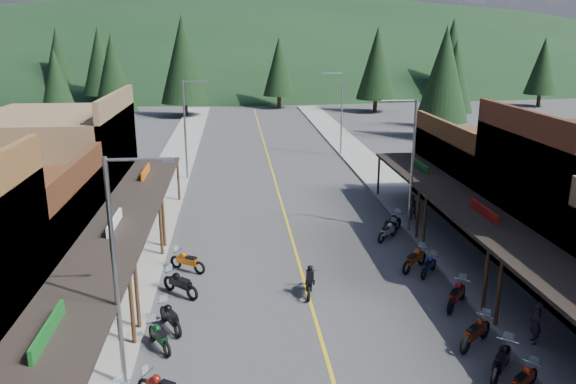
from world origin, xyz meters
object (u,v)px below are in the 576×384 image
object	(u,v)px
shop_west_3	(60,171)
pine_5	(452,54)
streetlight_2	(410,160)
bike_east_7	(457,294)
streetlight_1	(187,125)
bike_east_9	(415,258)
pine_7	(59,59)
bike_east_5	(502,359)
pine_2	(183,59)
bike_west_6	(159,336)
bike_west_9	(187,260)
rider_on_bike	(309,282)
pine_3	(279,66)
pedestrian_east_b	(411,207)
bike_east_8	(429,265)
pine_8	(57,87)
shop_west_2	(1,243)
pine_10	(113,72)
bike_west_7	(170,316)
bike_east_11	(392,223)
bike_east_4	(523,379)
pine_6	(543,66)
streetlight_0	(119,265)
shop_east_3	(494,176)
pine_4	(377,63)
bike_west_8	(180,283)
bike_east_10	(388,230)
pine_1	(100,61)
bike_east_6	(476,331)
streetlight_3	(340,110)
pedestrian_east_a	(536,322)
pine_9	(455,76)
pine_11	(444,74)

from	to	relation	value
shop_west_3	pine_5	bearing A→B (deg)	51.79
streetlight_2	bike_east_7	distance (m)	10.25
streetlight_1	bike_east_9	bearing A→B (deg)	-56.83
pine_7	bike_east_5	size ratio (longest dim) A/B	5.48
pine_2	bike_west_6	world-z (taller)	pine_2
bike_west_9	rider_on_bike	distance (m)	6.56
pine_3	pedestrian_east_b	xyz separation A→B (m)	(3.85, -56.03, -5.52)
bike_east_8	pine_8	bearing A→B (deg)	166.14
shop_west_2	pine_10	size ratio (longest dim) A/B	0.94
bike_west_7	shop_west_2	bearing A→B (deg)	125.93
streetlight_1	bike_east_11	world-z (taller)	streetlight_1
pine_7	bike_east_4	distance (m)	92.18
streetlight_2	bike_east_9	world-z (taller)	streetlight_2
pine_6	pine_3	bearing A→B (deg)	177.27
bike_east_11	pine_2	bearing A→B (deg)	150.04
pine_6	bike_east_7	distance (m)	76.81
streetlight_0	rider_on_bike	distance (m)	10.21
shop_east_3	bike_west_9	size ratio (longest dim) A/B	5.20
shop_west_3	pine_7	world-z (taller)	pine_7
shop_west_3	bike_west_9	xyz separation A→B (m)	(8.08, -7.82, -2.92)
streetlight_2	bike_east_5	size ratio (longest dim) A/B	3.50
shop_west_2	pedestrian_east_b	size ratio (longest dim) A/B	6.68
pine_4	pine_5	world-z (taller)	pine_5
rider_on_bike	bike_west_8	bearing A→B (deg)	-174.84
shop_west_2	bike_east_10	world-z (taller)	shop_west_2
bike_west_9	pedestrian_east_b	xyz separation A→B (m)	(13.55, 6.49, 0.37)
pine_1	pine_7	size ratio (longest dim) A/B	1.00
shop_west_2	bike_east_7	world-z (taller)	shop_west_2
bike_east_6	bike_east_10	bearing A→B (deg)	141.40
bike_east_4	streetlight_3	bearing A→B (deg)	141.80
pine_10	bike_east_9	bearing A→B (deg)	-63.41
pine_3	pedestrian_east_a	distance (m)	71.21
streetlight_3	bike_east_9	bearing A→B (deg)	-92.57
pine_4	bike_east_11	bearing A→B (deg)	-102.95
pine_6	shop_west_2	bearing A→B (deg)	-133.80
shop_west_2	pine_6	size ratio (longest dim) A/B	0.99
pine_6	bike_east_5	size ratio (longest dim) A/B	4.82
bike_east_8	pedestrian_east_a	xyz separation A→B (m)	(1.79, -6.78, 0.49)
streetlight_1	pine_3	bearing A→B (deg)	76.02
streetlight_3	bike_east_10	xyz separation A→B (m)	(-1.44, -23.10, -3.88)
bike_west_8	bike_east_11	size ratio (longest dim) A/B	0.96
shop_east_3	streetlight_1	world-z (taller)	streetlight_1
bike_east_4	pine_6	bearing A→B (deg)	113.95
bike_east_9	pedestrian_east_b	xyz separation A→B (m)	(2.12, 7.36, 0.34)
streetlight_3	bike_west_8	bearing A→B (deg)	-113.62
pine_9	bike_west_8	distance (m)	53.63
streetlight_1	bike_east_7	size ratio (longest dim) A/B	3.59
streetlight_3	bike_east_4	size ratio (longest dim) A/B	4.12
pine_11	bike_east_4	world-z (taller)	pine_11
streetlight_2	bike_west_7	bearing A→B (deg)	-141.52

